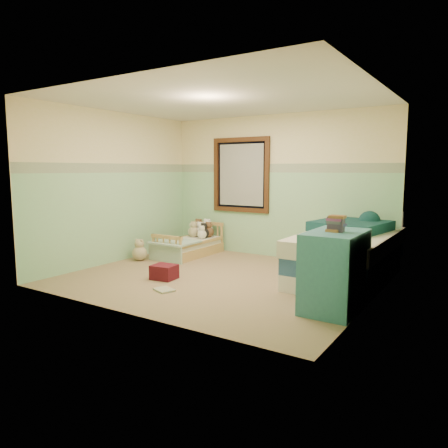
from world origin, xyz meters
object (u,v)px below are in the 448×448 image
Objects in this scene: plush_floor_cream at (177,249)px; plush_floor_tan at (140,253)px; red_pillow at (164,272)px; floor_book at (164,290)px; toddler_bed_frame at (189,251)px; dresser at (335,271)px; twin_bed_frame at (347,272)px.

plush_floor_tan is (-0.25, -0.71, 0.01)m from plush_floor_cream.
floor_book is at bearing -49.48° from red_pillow.
floor_book is at bearing -36.80° from plush_floor_tan.
dresser reaches higher than toddler_bed_frame.
dresser is at bearing 0.59° from red_pillow.
twin_bed_frame is at bearing -0.24° from plush_floor_cream.
floor_book is at bearing -55.08° from plush_floor_cream.
toddler_bed_frame is 0.60× the size of twin_bed_frame.
toddler_bed_frame is 0.93m from plush_floor_tan.
toddler_bed_frame is at bearing 177.53° from twin_bed_frame.
toddler_bed_frame is at bearing 154.72° from dresser.
plush_floor_cream reaches higher than toddler_bed_frame.
red_pillow is at bearing -57.05° from plush_floor_cream.
red_pillow is at bearing -179.41° from dresser.
plush_floor_tan is 0.98× the size of floor_book.
plush_floor_tan reaches higher than floor_book.
twin_bed_frame is (3.35, 0.69, -0.02)m from plush_floor_tan.
twin_bed_frame reaches higher than floor_book.
plush_floor_tan reaches higher than twin_bed_frame.
dresser is 2.17m from floor_book.
plush_floor_tan is at bearing -109.30° from plush_floor_cream.
plush_floor_cream is at bearing 122.95° from red_pillow.
twin_bed_frame is 6.71× the size of red_pillow.
floor_book is (1.55, -1.16, -0.11)m from plush_floor_tan.
toddler_bed_frame is 2.26m from floor_book.
dresser is at bearing -22.37° from plush_floor_cream.
red_pillow reaches higher than floor_book.
toddler_bed_frame is 5.08× the size of floor_book.
dresser reaches higher than red_pillow.
red_pillow is 1.27× the size of floor_book.
plush_floor_tan is 3.70m from dresser.
twin_bed_frame is (2.91, -0.13, 0.03)m from toddler_bed_frame.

